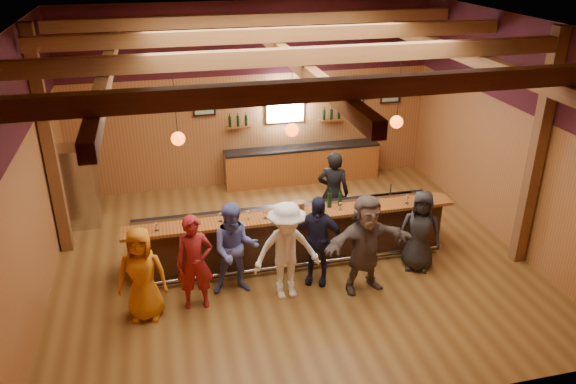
# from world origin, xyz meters

# --- Properties ---
(room) EXTENTS (9.04, 9.00, 4.52)m
(room) POSITION_xyz_m (0.00, 0.06, 3.21)
(room) COLOR brown
(room) RESTS_ON ground
(bar_counter) EXTENTS (6.30, 1.07, 1.11)m
(bar_counter) POSITION_xyz_m (0.02, 0.15, 0.52)
(bar_counter) COLOR black
(bar_counter) RESTS_ON ground
(back_bar_cabinet) EXTENTS (4.00, 0.52, 0.95)m
(back_bar_cabinet) POSITION_xyz_m (1.20, 3.72, 0.48)
(back_bar_cabinet) COLOR brown
(back_bar_cabinet) RESTS_ON ground
(window) EXTENTS (0.95, 0.09, 0.95)m
(window) POSITION_xyz_m (0.80, 3.95, 2.05)
(window) COLOR silver
(window) RESTS_ON room
(framed_pictures) EXTENTS (5.35, 0.05, 0.45)m
(framed_pictures) POSITION_xyz_m (1.67, 3.94, 2.10)
(framed_pictures) COLOR black
(framed_pictures) RESTS_ON room
(wine_shelves) EXTENTS (3.00, 0.18, 0.30)m
(wine_shelves) POSITION_xyz_m (0.80, 3.88, 1.62)
(wine_shelves) COLOR brown
(wine_shelves) RESTS_ON room
(pendant_lights) EXTENTS (4.24, 0.24, 1.37)m
(pendant_lights) POSITION_xyz_m (0.00, 0.00, 2.71)
(pendant_lights) COLOR black
(pendant_lights) RESTS_ON room
(stainless_fridge) EXTENTS (0.70, 0.70, 1.80)m
(stainless_fridge) POSITION_xyz_m (-4.10, 2.60, 0.90)
(stainless_fridge) COLOR silver
(stainless_fridge) RESTS_ON ground
(customer_orange) EXTENTS (0.88, 0.64, 1.65)m
(customer_orange) POSITION_xyz_m (-2.80, -1.15, 0.83)
(customer_orange) COLOR #CA6F13
(customer_orange) RESTS_ON ground
(customer_redvest) EXTENTS (0.65, 0.45, 1.71)m
(customer_redvest) POSITION_xyz_m (-1.93, -1.05, 0.86)
(customer_redvest) COLOR maroon
(customer_redvest) RESTS_ON ground
(customer_denim) EXTENTS (0.90, 0.73, 1.73)m
(customer_denim) POSITION_xyz_m (-1.21, -0.78, 0.87)
(customer_denim) COLOR #5762AE
(customer_denim) RESTS_ON ground
(customer_white) EXTENTS (1.20, 0.72, 1.82)m
(customer_white) POSITION_xyz_m (-0.37, -1.13, 0.91)
(customer_white) COLOR white
(customer_white) RESTS_ON ground
(customer_navy) EXTENTS (1.10, 0.82, 1.73)m
(customer_navy) POSITION_xyz_m (0.26, -0.81, 0.87)
(customer_navy) COLOR #1A1B35
(customer_navy) RESTS_ON ground
(customer_brown) EXTENTS (1.77, 0.75, 1.85)m
(customer_brown) POSITION_xyz_m (1.03, -1.23, 0.92)
(customer_brown) COLOR #62534F
(customer_brown) RESTS_ON ground
(customer_dark) EXTENTS (0.93, 0.81, 1.60)m
(customer_dark) POSITION_xyz_m (2.28, -0.82, 0.80)
(customer_dark) COLOR black
(customer_dark) RESTS_ON ground
(bartender) EXTENTS (0.79, 0.67, 1.83)m
(bartender) POSITION_xyz_m (1.14, 0.96, 0.92)
(bartender) COLOR black
(bartender) RESTS_ON ground
(ice_bucket) EXTENTS (0.23, 0.23, 0.25)m
(ice_bucket) POSITION_xyz_m (0.08, -0.19, 1.24)
(ice_bucket) COLOR olive
(ice_bucket) RESTS_ON bar_counter
(bottle_a) EXTENTS (0.08, 0.08, 0.39)m
(bottle_a) POSITION_xyz_m (0.73, -0.05, 1.26)
(bottle_a) COLOR black
(bottle_a) RESTS_ON bar_counter
(bottle_b) EXTENTS (0.07, 0.07, 0.34)m
(bottle_b) POSITION_xyz_m (0.95, -0.02, 1.24)
(bottle_b) COLOR black
(bottle_b) RESTS_ON bar_counter
(glass_a) EXTENTS (0.07, 0.07, 0.17)m
(glass_a) POSITION_xyz_m (-2.51, -0.23, 1.23)
(glass_a) COLOR silver
(glass_a) RESTS_ON bar_counter
(glass_b) EXTENTS (0.08, 0.08, 0.17)m
(glass_b) POSITION_xyz_m (-1.96, -0.16, 1.23)
(glass_b) COLOR silver
(glass_b) RESTS_ON bar_counter
(glass_c) EXTENTS (0.08, 0.08, 0.18)m
(glass_c) POSITION_xyz_m (-1.37, -0.15, 1.24)
(glass_c) COLOR silver
(glass_c) RESTS_ON bar_counter
(glass_d) EXTENTS (0.08, 0.08, 0.18)m
(glass_d) POSITION_xyz_m (-0.87, -0.18, 1.24)
(glass_d) COLOR silver
(glass_d) RESTS_ON bar_counter
(glass_e) EXTENTS (0.08, 0.08, 0.17)m
(glass_e) POSITION_xyz_m (-0.56, -0.22, 1.23)
(glass_e) COLOR silver
(glass_e) RESTS_ON bar_counter
(glass_f) EXTENTS (0.07, 0.07, 0.16)m
(glass_f) POSITION_xyz_m (0.90, -0.21, 1.23)
(glass_f) COLOR silver
(glass_f) RESTS_ON bar_counter
(glass_g) EXTENTS (0.08, 0.08, 0.17)m
(glass_g) POSITION_xyz_m (1.34, -0.09, 1.23)
(glass_g) COLOR silver
(glass_g) RESTS_ON bar_counter
(glass_h) EXTENTS (0.09, 0.09, 0.20)m
(glass_h) POSITION_xyz_m (2.24, -0.26, 1.25)
(glass_h) COLOR silver
(glass_h) RESTS_ON bar_counter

